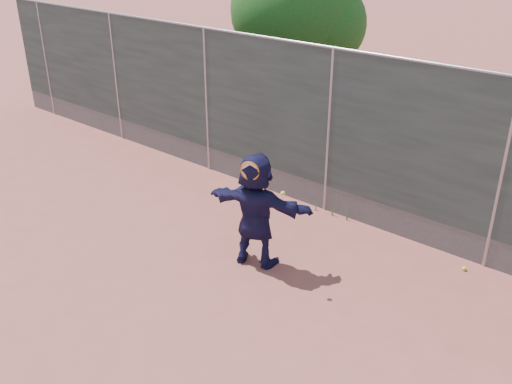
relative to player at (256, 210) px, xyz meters
The scene contains 7 objects.
ground 1.59m from the player, 97.71° to the right, with size 80.00×80.00×0.00m, color #9E4C42.
player is the anchor object (origin of this frame).
ball_ground 3.36m from the player, 35.34° to the left, with size 0.07×0.07×0.07m, color #C3D52F.
fence 2.32m from the player, 94.48° to the left, with size 20.00×0.06×3.03m.
swing_action 0.73m from the player, 61.53° to the right, with size 0.76×0.15×0.51m.
tree_left 6.40m from the player, 119.84° to the left, with size 3.15×3.00×4.53m.
weed_clump 2.25m from the player, 86.71° to the left, with size 0.68×0.07×0.30m.
Camera 1 is at (5.10, -4.62, 4.95)m, focal length 40.00 mm.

